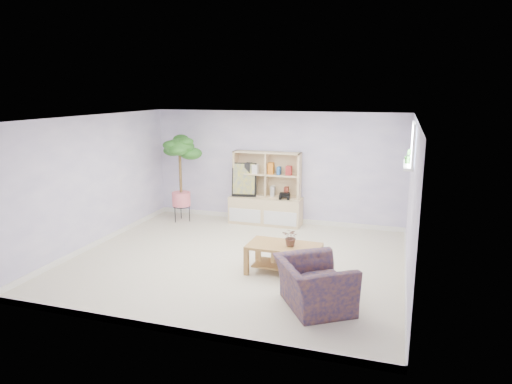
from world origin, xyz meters
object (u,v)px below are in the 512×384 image
(armchair, at_px, (314,281))
(coffee_table, at_px, (284,259))
(floor_tree, at_px, (181,179))
(storage_unit, at_px, (266,189))

(armchair, bearing_deg, coffee_table, 0.43)
(floor_tree, bearing_deg, coffee_table, -37.12)
(floor_tree, xyz_separation_m, armchair, (3.54, -3.19, -0.58))
(storage_unit, bearing_deg, coffee_table, -67.47)
(coffee_table, height_order, floor_tree, floor_tree)
(floor_tree, distance_m, armchair, 4.80)
(coffee_table, bearing_deg, storage_unit, 114.24)
(coffee_table, relative_size, armchair, 1.14)
(storage_unit, distance_m, floor_tree, 1.86)
(coffee_table, height_order, armchair, armchair)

